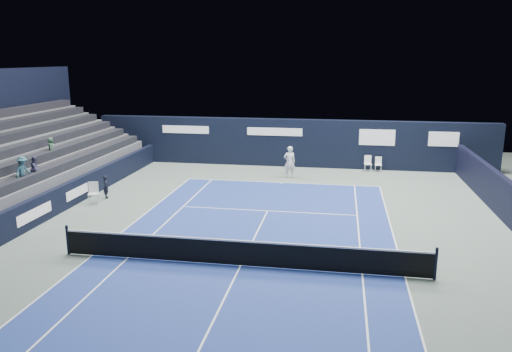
{
  "coord_description": "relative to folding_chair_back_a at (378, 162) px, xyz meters",
  "views": [
    {
      "loc": [
        3.21,
        -15.66,
        7.0
      ],
      "look_at": [
        -0.81,
        7.9,
        1.3
      ],
      "focal_mm": 35.0,
      "sensor_mm": 36.0,
      "label": 1
    }
  ],
  "objects": [
    {
      "name": "spectator_stand",
      "position": [
        -18.92,
        -8.91,
        1.34
      ],
      "size": [
        6.0,
        18.0,
        6.4
      ],
      "color": "#4D4D50",
      "rests_on": "ground"
    },
    {
      "name": "line_judge",
      "position": [
        -14.07,
        -8.68,
        -0.02
      ],
      "size": [
        0.43,
        0.51,
        1.19
      ],
      "primitive_type": "imported",
      "rotation": [
        0.0,
        0.0,
        1.97
      ],
      "color": "black",
      "rests_on": "ground"
    },
    {
      "name": "side_barrier_left",
      "position": [
        -15.15,
        -9.92,
        -0.01
      ],
      "size": [
        0.33,
        22.0,
        1.2
      ],
      "color": "black",
      "rests_on": "ground"
    },
    {
      "name": "tennis_player",
      "position": [
        -5.35,
        -2.64,
        0.34
      ],
      "size": [
        0.79,
        0.92,
        1.9
      ],
      "color": "silver",
      "rests_on": "ground"
    },
    {
      "name": "line_judge_chair",
      "position": [
        -14.27,
        -9.64,
        -0.01
      ],
      "size": [
        0.6,
        0.59,
        1.07
      ],
      "rotation": [
        0.0,
        0.0,
        0.34
      ],
      "color": "silver",
      "rests_on": "ground"
    },
    {
      "name": "ground",
      "position": [
        -5.65,
        -13.89,
        -0.61
      ],
      "size": [
        48.0,
        48.0,
        0.0
      ],
      "primitive_type": "plane",
      "color": "#56665C",
      "rests_on": "ground"
    },
    {
      "name": "court_surface",
      "position": [
        -5.65,
        -15.89,
        -0.61
      ],
      "size": [
        10.97,
        23.77,
        0.01
      ],
      "primitive_type": "cube",
      "color": "navy",
      "rests_on": "ground"
    },
    {
      "name": "court_markings",
      "position": [
        -5.65,
        -15.89,
        -0.6
      ],
      "size": [
        11.03,
        23.83,
        0.0
      ],
      "color": "white",
      "rests_on": "court_surface"
    },
    {
      "name": "folding_chair_back_a",
      "position": [
        0.0,
        0.0,
        0.0
      ],
      "size": [
        0.42,
        0.45,
        0.92
      ],
      "rotation": [
        0.0,
        0.0,
        -0.03
      ],
      "color": "white",
      "rests_on": "ground"
    },
    {
      "name": "tennis_net",
      "position": [
        -5.65,
        -15.89,
        -0.1
      ],
      "size": [
        12.9,
        0.1,
        1.1
      ],
      "color": "black",
      "rests_on": "ground"
    },
    {
      "name": "folding_chair_back_b",
      "position": [
        -0.65,
        -0.07,
        -0.05
      ],
      "size": [
        0.48,
        0.46,
        0.99
      ],
      "rotation": [
        0.0,
        0.0,
        0.1
      ],
      "color": "white",
      "rests_on": "ground"
    },
    {
      "name": "back_sponsor_wall",
      "position": [
        -5.64,
        0.61,
        0.94
      ],
      "size": [
        26.0,
        0.63,
        3.1
      ],
      "color": "black",
      "rests_on": "ground"
    }
  ]
}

